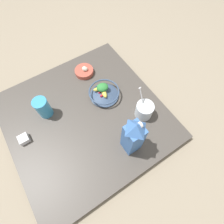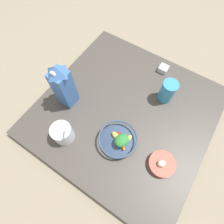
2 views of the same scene
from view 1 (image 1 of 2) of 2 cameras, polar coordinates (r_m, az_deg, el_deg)
The scene contains 8 objects.
ground_plane at distance 1.19m, azimuth -8.51°, elevation -2.15°, with size 6.00×6.00×0.00m, color gray.
countertop at distance 1.17m, azimuth -8.65°, elevation -1.70°, with size 0.97×0.97×0.04m.
fruit_bowl at distance 1.18m, azimuth -2.68°, elevation 6.39°, with size 0.21×0.21×0.09m.
milk_carton at distance 0.92m, azimuth 6.91°, elevation -8.04°, with size 0.09×0.09×0.31m.
yogurt_tub at distance 1.11m, azimuth 10.49°, elevation 0.72°, with size 0.14×0.11×0.21m.
drinking_cup at distance 1.16m, azimuth -21.63°, elevation 1.40°, with size 0.09×0.09×0.15m.
spice_jar at distance 1.18m, azimuth -26.79°, elevation -7.91°, with size 0.06×0.06×0.04m.
garlic_bowl at distance 1.33m, azimuth -9.04°, elevation 13.03°, with size 0.14×0.14×0.06m.
Camera 1 is at (-0.52, 0.13, 1.06)m, focal length 28.00 mm.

